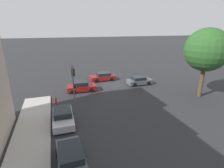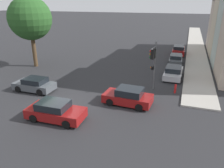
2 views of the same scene
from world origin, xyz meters
name	(u,v)px [view 1 (image 1 of 2)]	position (x,y,z in m)	size (l,w,h in m)	color
ground_plane	(110,83)	(0.00, 0.00, 0.00)	(300.00, 300.00, 0.00)	#28282B
street_tree	(207,50)	(-9.73, 9.36, 6.27)	(5.47, 5.47, 9.03)	#4C3823
traffic_signal	(73,77)	(6.63, 5.83, 3.30)	(0.52, 1.73, 4.84)	#515456
crossing_car_0	(103,77)	(0.74, -2.12, 0.67)	(4.39, 2.14, 1.43)	maroon
crossing_car_1	(81,87)	(5.24, 2.17, 0.69)	(4.24, 2.24, 1.47)	maroon
crossing_car_2	(139,81)	(-4.31, 2.04, 0.64)	(4.01, 1.97, 1.32)	#4C5156
parked_car_0	(63,117)	(8.38, 10.59, 0.65)	(2.09, 4.47, 1.36)	#B7B7BC
parked_car_1	(71,160)	(8.23, 16.85, 0.66)	(1.93, 4.57, 1.35)	#4C5156
fire_hydrant	(56,101)	(8.92, 5.99, 0.49)	(0.22, 0.22, 0.92)	red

